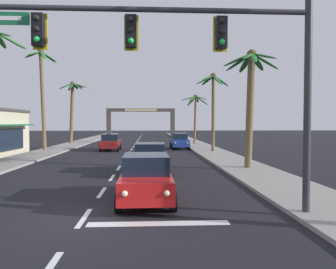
{
  "coord_description": "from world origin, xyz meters",
  "views": [
    {
      "loc": [
        1.97,
        -9.8,
        2.84
      ],
      "look_at": [
        2.93,
        8.0,
        2.2
      ],
      "focal_mm": 35.41,
      "sensor_mm": 36.0,
      "label": 1
    }
  ],
  "objects_px": {
    "palm_right_third": "(213,95)",
    "town_gateway_arch": "(141,118)",
    "palm_right_second": "(250,89)",
    "sedan_oncoming_far": "(111,142)",
    "palm_left_farthest": "(72,102)",
    "sedan_third_in_queue": "(150,158)",
    "traffic_signal_mast": "(189,50)",
    "sedan_parked_nearest_kerb": "(179,141)",
    "palm_right_farthest": "(195,107)",
    "sedan_lead_at_stop_bar": "(146,178)",
    "palm_left_third": "(42,83)"
  },
  "relations": [
    {
      "from": "town_gateway_arch",
      "to": "palm_right_second",
      "type": "bearing_deg",
      "value": -81.03
    },
    {
      "from": "palm_left_farthest",
      "to": "palm_right_second",
      "type": "xyz_separation_m",
      "value": [
        16.29,
        -24.89,
        -0.66
      ]
    },
    {
      "from": "traffic_signal_mast",
      "to": "palm_right_second",
      "type": "xyz_separation_m",
      "value": [
        4.88,
        9.9,
        -0.09
      ]
    },
    {
      "from": "palm_left_third",
      "to": "palm_right_second",
      "type": "bearing_deg",
      "value": -39.57
    },
    {
      "from": "sedan_third_in_queue",
      "to": "palm_left_farthest",
      "type": "relative_size",
      "value": 0.54
    },
    {
      "from": "sedan_lead_at_stop_bar",
      "to": "palm_right_third",
      "type": "bearing_deg",
      "value": 72.47
    },
    {
      "from": "sedan_third_in_queue",
      "to": "sedan_oncoming_far",
      "type": "relative_size",
      "value": 1.0
    },
    {
      "from": "sedan_oncoming_far",
      "to": "palm_right_third",
      "type": "bearing_deg",
      "value": -15.8
    },
    {
      "from": "sedan_parked_nearest_kerb",
      "to": "palm_left_farthest",
      "type": "relative_size",
      "value": 0.54
    },
    {
      "from": "palm_left_third",
      "to": "palm_left_farthest",
      "type": "bearing_deg",
      "value": 88.28
    },
    {
      "from": "sedan_oncoming_far",
      "to": "palm_right_third",
      "type": "distance_m",
      "value": 11.39
    },
    {
      "from": "palm_right_second",
      "to": "palm_left_third",
      "type": "bearing_deg",
      "value": 140.43
    },
    {
      "from": "sedan_lead_at_stop_bar",
      "to": "palm_right_second",
      "type": "distance_m",
      "value": 10.67
    },
    {
      "from": "town_gateway_arch",
      "to": "palm_right_farthest",
      "type": "bearing_deg",
      "value": -74.01
    },
    {
      "from": "traffic_signal_mast",
      "to": "sedan_third_in_queue",
      "type": "distance_m",
      "value": 9.87
    },
    {
      "from": "traffic_signal_mast",
      "to": "palm_left_farthest",
      "type": "distance_m",
      "value": 36.62
    },
    {
      "from": "traffic_signal_mast",
      "to": "palm_left_farthest",
      "type": "bearing_deg",
      "value": 108.16
    },
    {
      "from": "traffic_signal_mast",
      "to": "sedan_third_in_queue",
      "type": "xyz_separation_m",
      "value": [
        -1.12,
        8.9,
        -4.11
      ]
    },
    {
      "from": "sedan_lead_at_stop_bar",
      "to": "sedan_parked_nearest_kerb",
      "type": "distance_m",
      "value": 24.25
    },
    {
      "from": "palm_left_third",
      "to": "town_gateway_arch",
      "type": "height_order",
      "value": "palm_left_third"
    },
    {
      "from": "palm_right_second",
      "to": "town_gateway_arch",
      "type": "xyz_separation_m",
      "value": [
        -7.98,
        50.54,
        -1.03
      ]
    },
    {
      "from": "sedan_lead_at_stop_bar",
      "to": "sedan_third_in_queue",
      "type": "xyz_separation_m",
      "value": [
        0.16,
        6.74,
        0.0
      ]
    },
    {
      "from": "palm_left_third",
      "to": "palm_right_third",
      "type": "xyz_separation_m",
      "value": [
        16.58,
        -2.11,
        -1.25
      ]
    },
    {
      "from": "palm_left_farthest",
      "to": "town_gateway_arch",
      "type": "bearing_deg",
      "value": 72.04
    },
    {
      "from": "sedan_oncoming_far",
      "to": "palm_left_third",
      "type": "xyz_separation_m",
      "value": [
        -6.57,
        -0.72,
        5.88
      ]
    },
    {
      "from": "sedan_parked_nearest_kerb",
      "to": "palm_right_third",
      "type": "xyz_separation_m",
      "value": [
        2.78,
        -4.66,
        4.62
      ]
    },
    {
      "from": "palm_left_third",
      "to": "palm_right_second",
      "type": "distance_m",
      "value": 21.65
    },
    {
      "from": "palm_right_second",
      "to": "sedan_oncoming_far",
      "type": "bearing_deg",
      "value": 124.83
    },
    {
      "from": "palm_right_second",
      "to": "town_gateway_arch",
      "type": "bearing_deg",
      "value": 98.97
    },
    {
      "from": "traffic_signal_mast",
      "to": "sedan_lead_at_stop_bar",
      "type": "xyz_separation_m",
      "value": [
        -1.28,
        2.16,
        -4.11
      ]
    },
    {
      "from": "sedan_oncoming_far",
      "to": "traffic_signal_mast",
      "type": "bearing_deg",
      "value": -77.99
    },
    {
      "from": "traffic_signal_mast",
      "to": "palm_left_farthest",
      "type": "relative_size",
      "value": 1.28
    },
    {
      "from": "traffic_signal_mast",
      "to": "town_gateway_arch",
      "type": "relative_size",
      "value": 0.74
    },
    {
      "from": "sedan_parked_nearest_kerb",
      "to": "palm_left_farthest",
      "type": "bearing_deg",
      "value": 147.43
    },
    {
      "from": "palm_left_farthest",
      "to": "palm_right_second",
      "type": "height_order",
      "value": "palm_left_farthest"
    },
    {
      "from": "sedan_third_in_queue",
      "to": "palm_right_third",
      "type": "height_order",
      "value": "palm_right_third"
    },
    {
      "from": "palm_left_farthest",
      "to": "sedan_third_in_queue",
      "type": "bearing_deg",
      "value": -68.32
    },
    {
      "from": "sedan_third_in_queue",
      "to": "palm_right_second",
      "type": "bearing_deg",
      "value": 9.43
    },
    {
      "from": "palm_left_farthest",
      "to": "palm_right_third",
      "type": "relative_size",
      "value": 1.1
    },
    {
      "from": "town_gateway_arch",
      "to": "palm_left_third",
      "type": "bearing_deg",
      "value": -103.23
    },
    {
      "from": "sedan_lead_at_stop_bar",
      "to": "palm_right_third",
      "type": "height_order",
      "value": "palm_right_third"
    },
    {
      "from": "sedan_oncoming_far",
      "to": "palm_left_third",
      "type": "bearing_deg",
      "value": -173.73
    },
    {
      "from": "palm_right_third",
      "to": "town_gateway_arch",
      "type": "height_order",
      "value": "palm_right_third"
    },
    {
      "from": "sedan_parked_nearest_kerb",
      "to": "palm_left_third",
      "type": "height_order",
      "value": "palm_left_third"
    },
    {
      "from": "palm_right_farthest",
      "to": "town_gateway_arch",
      "type": "height_order",
      "value": "palm_right_farthest"
    },
    {
      "from": "palm_right_third",
      "to": "town_gateway_arch",
      "type": "bearing_deg",
      "value": 101.52
    },
    {
      "from": "palm_right_farthest",
      "to": "palm_right_third",
      "type": "bearing_deg",
      "value": -89.54
    },
    {
      "from": "sedan_parked_nearest_kerb",
      "to": "town_gateway_arch",
      "type": "relative_size",
      "value": 0.31
    },
    {
      "from": "traffic_signal_mast",
      "to": "sedan_third_in_queue",
      "type": "bearing_deg",
      "value": 97.19
    },
    {
      "from": "traffic_signal_mast",
      "to": "sedan_parked_nearest_kerb",
      "type": "distance_m",
      "value": 26.58
    }
  ]
}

